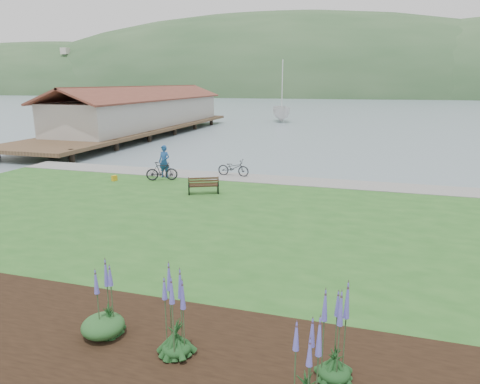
# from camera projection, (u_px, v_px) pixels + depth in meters

# --- Properties ---
(ground) EXTENTS (600.00, 600.00, 0.00)m
(ground) POSITION_uv_depth(u_px,v_px,m) (248.00, 224.00, 18.21)
(ground) COLOR slate
(ground) RESTS_ON ground
(lawn) EXTENTS (34.00, 20.00, 0.40)m
(lawn) POSITION_uv_depth(u_px,v_px,m) (234.00, 235.00, 16.30)
(lawn) COLOR #275D20
(lawn) RESTS_ON ground
(shoreline_path) EXTENTS (34.00, 2.20, 0.03)m
(shoreline_path) POSITION_uv_depth(u_px,v_px,m) (281.00, 180.00, 24.51)
(shoreline_path) COLOR gray
(shoreline_path) RESTS_ON lawn
(garden_bed) EXTENTS (24.00, 4.40, 0.04)m
(garden_bed) POSITION_uv_depth(u_px,v_px,m) (262.00, 376.00, 8.18)
(garden_bed) COLOR black
(garden_bed) RESTS_ON lawn
(far_hillside) EXTENTS (580.00, 80.00, 38.00)m
(far_hillside) POSITION_uv_depth(u_px,v_px,m) (411.00, 97.00, 170.37)
(far_hillside) COLOR #2F522E
(far_hillside) RESTS_ON ground
(pier_pavilion) EXTENTS (8.00, 36.00, 5.40)m
(pier_pavilion) POSITION_uv_depth(u_px,v_px,m) (144.00, 111.00, 48.61)
(pier_pavilion) COLOR #4C3826
(pier_pavilion) RESTS_ON ground
(park_bench) EXTENTS (1.62, 1.19, 0.93)m
(park_bench) POSITION_uv_depth(u_px,v_px,m) (203.00, 185.00, 21.39)
(park_bench) COLOR #312013
(park_bench) RESTS_ON lawn
(person) EXTENTS (0.87, 0.65, 2.24)m
(person) POSITION_uv_depth(u_px,v_px,m) (164.00, 159.00, 24.94)
(person) COLOR navy
(person) RESTS_ON lawn
(bicycle_a) EXTENTS (0.75, 1.96, 1.01)m
(bicycle_a) POSITION_uv_depth(u_px,v_px,m) (233.00, 168.00, 25.47)
(bicycle_a) COLOR black
(bicycle_a) RESTS_ON lawn
(bicycle_b) EXTENTS (1.18, 1.83, 1.07)m
(bicycle_b) POSITION_uv_depth(u_px,v_px,m) (162.00, 171.00, 24.36)
(bicycle_b) COLOR black
(bicycle_b) RESTS_ON lawn
(sailboat) EXTENTS (13.82, 13.95, 28.74)m
(sailboat) POSITION_uv_depth(u_px,v_px,m) (281.00, 122.00, 64.68)
(sailboat) COLOR silver
(sailboat) RESTS_ON ground
(pannier) EXTENTS (0.27, 0.33, 0.31)m
(pannier) POSITION_uv_depth(u_px,v_px,m) (114.00, 178.00, 24.32)
(pannier) COLOR gold
(pannier) RESTS_ON lawn
(echium_0) EXTENTS (0.62, 0.62, 1.93)m
(echium_0) POSITION_uv_depth(u_px,v_px,m) (307.00, 372.00, 7.11)
(echium_0) COLOR #153B19
(echium_0) RESTS_ON garden_bed
(echium_1) EXTENTS (0.62, 0.62, 2.26)m
(echium_1) POSITION_uv_depth(u_px,v_px,m) (336.00, 336.00, 7.83)
(echium_1) COLOR #153B19
(echium_1) RESTS_ON garden_bed
(echium_4) EXTENTS (0.62, 0.62, 2.06)m
(echium_4) POSITION_uv_depth(u_px,v_px,m) (108.00, 302.00, 9.33)
(echium_4) COLOR #153B19
(echium_4) RESTS_ON garden_bed
(echium_5) EXTENTS (0.62, 0.62, 2.17)m
(echium_5) POSITION_uv_depth(u_px,v_px,m) (175.00, 314.00, 8.57)
(echium_5) COLOR #153B19
(echium_5) RESTS_ON garden_bed
(shrub_0) EXTENTS (0.94, 0.94, 0.47)m
(shrub_0) POSITION_uv_depth(u_px,v_px,m) (103.00, 326.00, 9.40)
(shrub_0) COLOR #1E4C21
(shrub_0) RESTS_ON garden_bed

